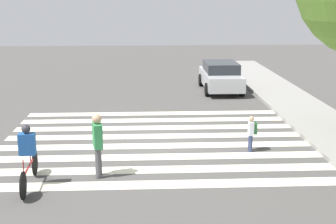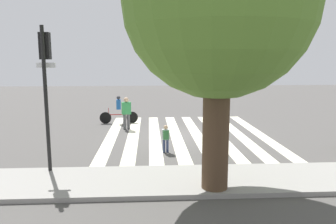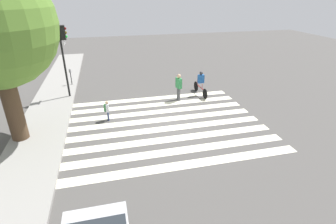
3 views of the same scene
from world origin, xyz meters
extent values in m
plane|color=#4C4947|center=(0.00, 0.00, 0.00)|extent=(60.00, 60.00, 0.00)
cube|color=gray|center=(0.00, 6.25, 0.07)|extent=(36.00, 2.50, 0.14)
cube|color=#F2EDCC|center=(-3.68, 0.00, 0.00)|extent=(0.55, 10.00, 0.01)
cube|color=#F2EDCC|center=(-2.63, 0.00, 0.00)|extent=(0.55, 10.00, 0.01)
cube|color=#F2EDCC|center=(-1.58, 0.00, 0.00)|extent=(0.55, 10.00, 0.01)
cube|color=#F2EDCC|center=(-0.53, 0.00, 0.00)|extent=(0.55, 10.00, 0.01)
cube|color=#F2EDCC|center=(0.53, 0.00, 0.00)|extent=(0.55, 10.00, 0.01)
cube|color=#F2EDCC|center=(1.58, 0.00, 0.00)|extent=(0.55, 10.00, 0.01)
cube|color=#F2EDCC|center=(2.63, 0.00, 0.00)|extent=(0.55, 10.00, 0.01)
cube|color=#F2EDCC|center=(3.68, 0.00, 0.00)|extent=(0.55, 10.00, 0.01)
cylinder|color=black|center=(5.09, 5.29, 2.39)|extent=(0.12, 0.12, 4.77)
cube|color=black|center=(5.09, 5.08, 4.15)|extent=(0.32, 0.26, 0.84)
cube|color=silver|center=(5.09, 5.08, 3.55)|extent=(0.60, 0.02, 0.16)
sphere|color=#590F0F|center=(5.09, 4.92, 4.38)|extent=(0.15, 0.15, 0.15)
sphere|color=#59470F|center=(5.09, 4.92, 4.15)|extent=(0.15, 0.15, 0.15)
sphere|color=#26D83F|center=(5.09, 4.92, 3.92)|extent=(0.15, 0.15, 0.15)
cylinder|color=#4C3826|center=(0.00, 7.02, 1.66)|extent=(0.74, 0.74, 3.31)
sphere|color=#567F2D|center=(0.00, 7.02, 5.22)|extent=(5.07, 5.07, 5.07)
cylinder|color=#4C4C51|center=(2.94, -1.55, 0.41)|extent=(0.15, 0.15, 0.82)
cylinder|color=#4C4C51|center=(3.16, -1.55, 0.41)|extent=(0.15, 0.15, 0.82)
cube|color=#338C4C|center=(3.05, -1.55, 1.15)|extent=(0.52, 0.32, 0.65)
sphere|color=tan|center=(3.05, -1.55, 1.60)|extent=(0.26, 0.26, 0.26)
cylinder|color=navy|center=(1.11, 2.95, 0.27)|extent=(0.10, 0.10, 0.53)
cylinder|color=navy|center=(1.25, 2.95, 0.27)|extent=(0.10, 0.10, 0.53)
cube|color=silver|center=(1.18, 2.95, 0.75)|extent=(0.32, 0.16, 0.42)
sphere|color=tan|center=(1.18, 2.95, 1.04)|extent=(0.17, 0.17, 0.17)
cube|color=#2D6638|center=(1.17, 3.07, 0.75)|extent=(0.24, 0.12, 0.36)
cylinder|color=black|center=(4.39, -3.20, 0.34)|extent=(0.68, 0.07, 0.68)
cylinder|color=black|center=(2.84, -3.27, 0.34)|extent=(0.68, 0.07, 0.68)
cube|color=maroon|center=(3.61, -3.23, 0.52)|extent=(1.32, 0.10, 0.04)
cylinder|color=maroon|center=(3.34, -3.25, 0.68)|extent=(0.03, 0.03, 0.32)
cylinder|color=maroon|center=(4.19, -3.21, 0.72)|extent=(0.03, 0.03, 0.40)
cube|color=#1E5199|center=(3.61, -3.23, 1.12)|extent=(0.26, 0.41, 0.55)
sphere|color=#333338|center=(3.61, -3.23, 1.51)|extent=(0.22, 0.22, 0.22)
camera|label=1|loc=(14.83, -0.27, 4.73)|focal=50.00mm
camera|label=2|loc=(1.83, 15.77, 3.76)|focal=35.00mm
camera|label=3|loc=(-11.99, 2.83, 6.46)|focal=28.00mm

